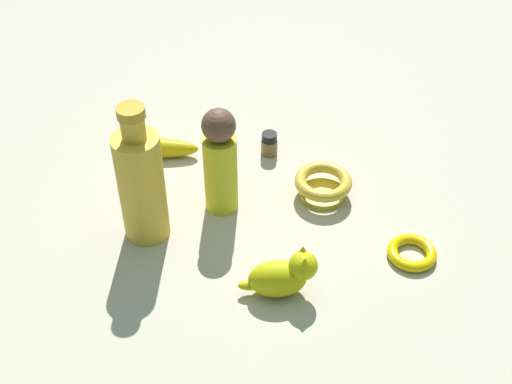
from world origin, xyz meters
The scene contains 8 objects.
ground centered at (0.00, 0.00, 0.00)m, with size 2.00×2.00×0.00m, color #BCB29E.
bowl centered at (0.03, -0.13, 0.03)m, with size 0.10×0.10×0.04m.
banana centered at (0.19, 0.17, 0.02)m, with size 0.16×0.04×0.04m, color #B49809.
bangle centered at (-0.14, -0.24, 0.01)m, with size 0.08×0.08×0.02m, color yellow.
nail_polish_jar centered at (0.17, -0.05, 0.02)m, with size 0.03×0.03×0.05m.
bottle_tall centered at (-0.02, 0.19, 0.11)m, with size 0.08×0.08×0.26m.
cat_figurine centered at (-0.19, -0.02, 0.04)m, with size 0.06×0.12×0.09m.
person_figure_adult centered at (0.03, 0.06, 0.10)m, with size 0.07×0.07×0.20m.
Camera 1 is at (-0.87, 0.12, 0.82)m, focal length 47.69 mm.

